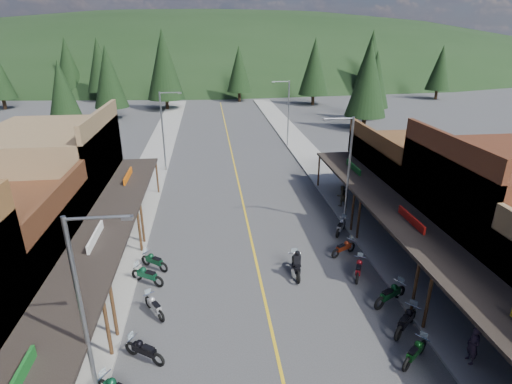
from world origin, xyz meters
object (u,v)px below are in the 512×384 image
object	(u,v)px
pine_5	(371,58)
pine_8	(62,91)
streetlight_0	(86,311)
pine_6	(440,68)
pine_7	(68,63)
bike_east_6	(406,320)
bike_west_7	(154,305)
pedestrian_east_a	(473,345)
pine_3	(239,69)
pine_1	(99,65)
bike_west_9	(154,260)
pine_9	(375,79)
shop_east_2	(495,212)
shop_west_3	(56,176)
bike_east_7	(390,293)
bike_east_9	(344,247)
pine_2	(164,65)
pine_10	(108,77)
rider_on_bike	(296,265)
bike_east_5	(415,351)
streetlight_3	(287,111)
bike_west_6	(144,349)
bike_east_8	(359,268)
bike_east_10	(341,226)
shop_east_3	(413,174)
pedestrian_east_b	(341,196)
pine_11	(368,79)
pine_4	(315,67)
streetlight_1	(164,128)
streetlight_2	(347,167)
bike_west_8	(147,274)

from	to	relation	value
pine_5	pine_8	size ratio (longest dim) A/B	1.40
streetlight_0	pine_6	world-z (taller)	pine_6
pine_7	bike_east_6	xyz separation A→B (m)	(38.28, -79.38, -6.59)
bike_west_7	pedestrian_east_a	size ratio (longest dim) A/B	1.10
pine_3	pine_1	bearing A→B (deg)	171.87
bike_west_9	pine_9	bearing A→B (deg)	2.34
shop_east_2	pine_8	world-z (taller)	pine_8
shop_west_3	pine_6	bearing A→B (deg)	41.40
pine_3	bike_east_6	distance (m)	69.66
bike_east_7	bike_east_9	bearing A→B (deg)	161.20
pine_8	bike_east_6	bearing A→B (deg)	-56.90
pine_2	pine_7	distance (m)	28.44
pine_9	pine_10	xyz separation A→B (m)	(-42.00, 5.00, 0.40)
streetlight_0	bike_west_9	xyz separation A→B (m)	(0.80, 9.53, -3.88)
rider_on_bike	pedestrian_east_a	bearing A→B (deg)	-49.23
pine_2	shop_west_3	bearing A→B (deg)	-94.63
bike_east_5	rider_on_bike	bearing A→B (deg)	169.54
streetlight_3	bike_west_6	world-z (taller)	streetlight_3
bike_east_8	bike_east_9	xyz separation A→B (m)	(-0.07, 2.48, -0.03)
bike_west_7	bike_east_10	xyz separation A→B (m)	(12.04, 7.40, 0.02)
pine_10	streetlight_0	bearing A→B (deg)	-78.84
pine_6	bike_east_7	world-z (taller)	pine_6
shop_east_3	pedestrian_east_b	world-z (taller)	shop_east_3
pine_6	bike_east_7	size ratio (longest dim) A/B	4.79
pine_10	bike_east_8	bearing A→B (deg)	-64.07
pine_11	bike_east_7	size ratio (longest dim) A/B	5.40
streetlight_0	pine_4	xyz separation A→B (m)	(24.95, 66.00, 2.78)
pine_4	pedestrian_east_b	xyz separation A→B (m)	(-10.18, -48.96, -6.22)
shop_west_3	streetlight_1	xyz separation A→B (m)	(6.83, 10.70, 0.94)
bike_west_7	bike_east_8	distance (m)	11.52
pine_3	pine_9	bearing A→B (deg)	-46.40
bike_east_8	pine_10	bearing A→B (deg)	141.15
pine_4	pine_9	world-z (taller)	pine_4
pine_4	bike_west_9	bearing A→B (deg)	-113.16
pedestrian_east_b	pine_5	bearing A→B (deg)	-131.27
bike_east_5	pedestrian_east_a	xyz separation A→B (m)	(2.28, -0.42, 0.47)
pine_11	streetlight_0	bearing A→B (deg)	-121.49
bike_east_6	bike_east_10	xyz separation A→B (m)	(0.10, 10.03, -0.06)
pine_5	bike_east_6	xyz separation A→B (m)	(-27.72, -75.38, -7.34)
streetlight_1	pine_4	distance (m)	45.54
streetlight_2	pine_7	bearing A→B (deg)	119.81
pine_7	rider_on_bike	distance (m)	81.87
streetlight_0	pine_1	size ratio (longest dim) A/B	0.64
shop_west_3	pine_2	xyz separation A→B (m)	(3.78, 46.70, 4.47)
pine_1	pedestrian_east_a	world-z (taller)	pine_1
shop_east_3	bike_west_8	bearing A→B (deg)	-155.19
rider_on_bike	bike_east_9	bearing A→B (deg)	30.94
bike_east_9	pedestrian_east_a	xyz separation A→B (m)	(2.44, -9.43, 0.48)
streetlight_0	bike_west_9	bearing A→B (deg)	85.20
pine_2	pine_5	distance (m)	46.17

